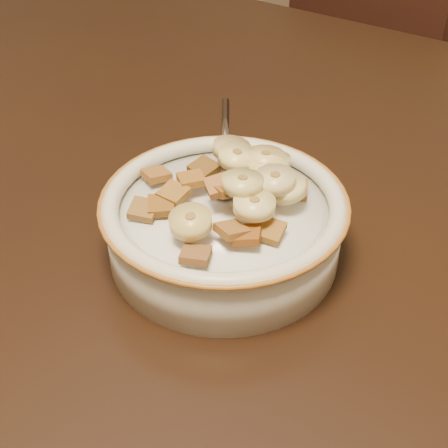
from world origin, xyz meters
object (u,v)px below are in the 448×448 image
Objects in this scene: cereal_bowl at (224,232)px; spoon at (224,183)px; table at (68,137)px; chair at (318,99)px.

spoon is (-0.02, 0.02, 0.03)m from cereal_bowl.
table is 31.50× the size of spoon.
cereal_bowl is 0.04m from spoon.
chair is 0.89m from cereal_bowl.
table is 0.28m from cereal_bowl.
chair reaches higher than table.
cereal_bowl is at bearing -54.16° from chair.
table is at bearing -46.44° from spoon.
cereal_bowl is at bearing -18.00° from table.
spoon is at bearing -13.82° from table.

